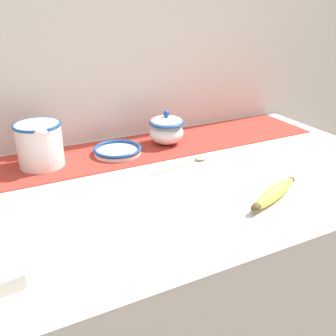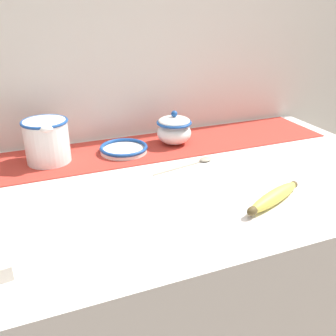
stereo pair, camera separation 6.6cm
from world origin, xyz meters
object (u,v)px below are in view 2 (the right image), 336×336
(cream_pitcher, at_px, (47,140))
(banana, at_px, (274,197))
(sugar_bowl, at_px, (174,129))
(small_dish, at_px, (124,149))
(spoon, at_px, (201,161))

(cream_pitcher, height_order, banana, cream_pitcher)
(sugar_bowl, distance_m, small_dish, 0.17)
(small_dish, xyz_separation_m, spoon, (0.18, -0.15, -0.01))
(sugar_bowl, height_order, spoon, sugar_bowl)
(cream_pitcher, bearing_deg, small_dish, -3.32)
(small_dish, relative_size, spoon, 0.74)
(small_dish, distance_m, banana, 0.48)
(cream_pitcher, bearing_deg, sugar_bowl, -0.16)
(sugar_bowl, relative_size, banana, 0.57)
(cream_pitcher, distance_m, small_dish, 0.22)
(cream_pitcher, distance_m, banana, 0.62)
(small_dish, distance_m, spoon, 0.24)
(cream_pitcher, height_order, sugar_bowl, cream_pitcher)
(sugar_bowl, relative_size, small_dish, 0.77)
(banana, bearing_deg, spoon, 99.81)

